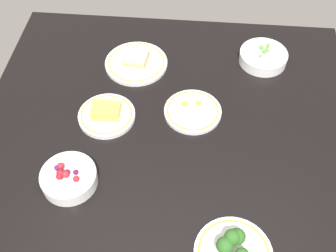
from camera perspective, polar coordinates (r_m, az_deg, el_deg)
The scene contains 7 objects.
dining_table at distance 125.82cm, azimuth -0.00°, elevation -1.15°, with size 113.17×106.18×4.00cm, color black.
plate_sandwich at distance 143.21cm, azimuth -4.31°, elevation 8.59°, with size 20.86×20.86×4.51cm.
plate_broccoli at distance 104.22cm, azimuth 8.79°, elevation -16.21°, with size 18.82×18.82×7.31cm.
bowl_berries at distance 114.87cm, azimuth -13.24°, elevation -6.79°, with size 14.94×14.94×6.12cm.
plate_cheese at distance 127.72cm, azimuth -8.28°, elevation 1.56°, with size 17.10×17.10×4.61cm.
plate_eggs at distance 128.01cm, azimuth 3.31°, elevation 2.12°, with size 17.42×17.42×4.62cm.
bowl_peas at distance 146.98cm, azimuth 12.72°, elevation 9.12°, with size 16.06×16.06×5.11cm.
Camera 1 is at (-6.89, 77.38, 100.97)cm, focal length 45.19 mm.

